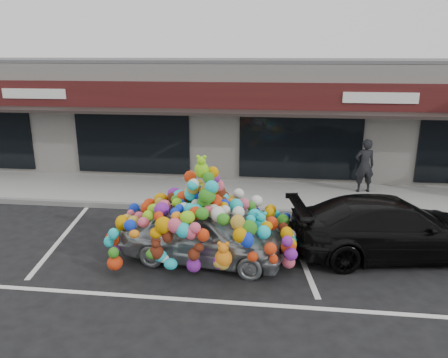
# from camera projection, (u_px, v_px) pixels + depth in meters

# --- Properties ---
(ground) EXTENTS (90.00, 90.00, 0.00)m
(ground) POSITION_uv_depth(u_px,v_px,m) (183.00, 247.00, 10.67)
(ground) COLOR black
(ground) RESTS_ON ground
(shop_building) EXTENTS (24.00, 7.20, 4.31)m
(shop_building) POSITION_uv_depth(u_px,v_px,m) (225.00, 113.00, 18.10)
(shop_building) COLOR silver
(shop_building) RESTS_ON ground
(sidewalk) EXTENTS (26.00, 3.00, 0.15)m
(sidewalk) POSITION_uv_depth(u_px,v_px,m) (208.00, 194.00, 14.46)
(sidewalk) COLOR gray
(sidewalk) RESTS_ON ground
(kerb) EXTENTS (26.00, 0.18, 0.16)m
(kerb) POSITION_uv_depth(u_px,v_px,m) (200.00, 209.00, 13.03)
(kerb) COLOR slate
(kerb) RESTS_ON ground
(parking_stripe_left) EXTENTS (0.73, 4.37, 0.01)m
(parking_stripe_left) POSITION_uv_depth(u_px,v_px,m) (62.00, 237.00, 11.24)
(parking_stripe_left) COLOR silver
(parking_stripe_left) RESTS_ON ground
(parking_stripe_mid) EXTENTS (0.73, 4.37, 0.01)m
(parking_stripe_mid) POSITION_uv_depth(u_px,v_px,m) (298.00, 250.00, 10.53)
(parking_stripe_mid) COLOR silver
(parking_stripe_mid) RESTS_ON ground
(lane_line) EXTENTS (14.00, 0.12, 0.01)m
(lane_line) POSITION_uv_depth(u_px,v_px,m) (260.00, 305.00, 8.24)
(lane_line) COLOR silver
(lane_line) RESTS_ON ground
(toy_car) EXTENTS (2.74, 4.21, 2.33)m
(toy_car) POSITION_uv_depth(u_px,v_px,m) (204.00, 227.00, 9.83)
(toy_car) COLOR gray
(toy_car) RESTS_ON ground
(black_sedan) EXTENTS (2.74, 5.01, 1.38)m
(black_sedan) POSITION_uv_depth(u_px,v_px,m) (392.00, 227.00, 10.08)
(black_sedan) COLOR black
(black_sedan) RESTS_ON ground
(pedestrian_a) EXTENTS (0.70, 0.52, 1.77)m
(pedestrian_a) POSITION_uv_depth(u_px,v_px,m) (365.00, 166.00, 14.17)
(pedestrian_a) COLOR black
(pedestrian_a) RESTS_ON sidewalk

